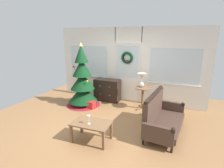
{
  "coord_description": "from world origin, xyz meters",
  "views": [
    {
      "loc": [
        1.84,
        -3.71,
        2.27
      ],
      "look_at": [
        0.05,
        0.55,
        1.0
      ],
      "focal_mm": 28.32,
      "sensor_mm": 36.0,
      "label": 1
    }
  ],
  "objects_px": {
    "dresser_cabinet": "(107,90)",
    "side_table": "(143,94)",
    "settee_sofa": "(161,117)",
    "christmas_tree": "(82,84)",
    "coffee_table": "(91,125)",
    "table_lamp": "(142,78)",
    "gift_box": "(91,105)",
    "wine_glass": "(89,118)"
  },
  "relations": [
    {
      "from": "christmas_tree",
      "to": "table_lamp",
      "type": "xyz_separation_m",
      "value": [
        1.86,
        0.48,
        0.25
      ]
    },
    {
      "from": "christmas_tree",
      "to": "dresser_cabinet",
      "type": "bearing_deg",
      "value": 50.55
    },
    {
      "from": "dresser_cabinet",
      "to": "settee_sofa",
      "type": "relative_size",
      "value": 0.54
    },
    {
      "from": "dresser_cabinet",
      "to": "side_table",
      "type": "bearing_deg",
      "value": -11.18
    },
    {
      "from": "side_table",
      "to": "wine_glass",
      "type": "height_order",
      "value": "side_table"
    },
    {
      "from": "dresser_cabinet",
      "to": "coffee_table",
      "type": "bearing_deg",
      "value": -73.69
    },
    {
      "from": "wine_glass",
      "to": "gift_box",
      "type": "bearing_deg",
      "value": 118.45
    },
    {
      "from": "christmas_tree",
      "to": "gift_box",
      "type": "bearing_deg",
      "value": -23.66
    },
    {
      "from": "dresser_cabinet",
      "to": "table_lamp",
      "type": "height_order",
      "value": "table_lamp"
    },
    {
      "from": "wine_glass",
      "to": "gift_box",
      "type": "distance_m",
      "value": 1.94
    },
    {
      "from": "christmas_tree",
      "to": "coffee_table",
      "type": "height_order",
      "value": "christmas_tree"
    },
    {
      "from": "settee_sofa",
      "to": "gift_box",
      "type": "xyz_separation_m",
      "value": [
        -2.26,
        0.57,
        -0.26
      ]
    },
    {
      "from": "dresser_cabinet",
      "to": "gift_box",
      "type": "distance_m",
      "value": 0.94
    },
    {
      "from": "table_lamp",
      "to": "gift_box",
      "type": "bearing_deg",
      "value": -156.13
    },
    {
      "from": "side_table",
      "to": "coffee_table",
      "type": "height_order",
      "value": "side_table"
    },
    {
      "from": "christmas_tree",
      "to": "settee_sofa",
      "type": "bearing_deg",
      "value": -15.61
    },
    {
      "from": "dresser_cabinet",
      "to": "coffee_table",
      "type": "xyz_separation_m",
      "value": [
        0.72,
        -2.46,
        -0.02
      ]
    },
    {
      "from": "settee_sofa",
      "to": "side_table",
      "type": "distance_m",
      "value": 1.39
    },
    {
      "from": "christmas_tree",
      "to": "settee_sofa",
      "type": "height_order",
      "value": "christmas_tree"
    },
    {
      "from": "gift_box",
      "to": "wine_glass",
      "type": "bearing_deg",
      "value": -61.55
    },
    {
      "from": "side_table",
      "to": "gift_box",
      "type": "xyz_separation_m",
      "value": [
        -1.53,
        -0.61,
        -0.38
      ]
    },
    {
      "from": "side_table",
      "to": "coffee_table",
      "type": "bearing_deg",
      "value": -105.74
    },
    {
      "from": "side_table",
      "to": "coffee_table",
      "type": "distance_m",
      "value": 2.28
    },
    {
      "from": "christmas_tree",
      "to": "settee_sofa",
      "type": "xyz_separation_m",
      "value": [
        2.65,
        -0.74,
        -0.36
      ]
    },
    {
      "from": "coffee_table",
      "to": "gift_box",
      "type": "distance_m",
      "value": 1.85
    },
    {
      "from": "dresser_cabinet",
      "to": "gift_box",
      "type": "xyz_separation_m",
      "value": [
        -0.19,
        -0.88,
        -0.27
      ]
    },
    {
      "from": "coffee_table",
      "to": "dresser_cabinet",
      "type": "bearing_deg",
      "value": 106.31
    },
    {
      "from": "side_table",
      "to": "wine_glass",
      "type": "xyz_separation_m",
      "value": [
        -0.63,
        -2.27,
        0.08
      ]
    },
    {
      "from": "settee_sofa",
      "to": "table_lamp",
      "type": "relative_size",
      "value": 3.76
    },
    {
      "from": "christmas_tree",
      "to": "side_table",
      "type": "xyz_separation_m",
      "value": [
        1.92,
        0.44,
        -0.24
      ]
    },
    {
      "from": "christmas_tree",
      "to": "wine_glass",
      "type": "xyz_separation_m",
      "value": [
        1.28,
        -1.82,
        -0.16
      ]
    },
    {
      "from": "christmas_tree",
      "to": "table_lamp",
      "type": "height_order",
      "value": "christmas_tree"
    },
    {
      "from": "coffee_table",
      "to": "gift_box",
      "type": "xyz_separation_m",
      "value": [
        -0.91,
        1.58,
        -0.25
      ]
    },
    {
      "from": "christmas_tree",
      "to": "gift_box",
      "type": "height_order",
      "value": "christmas_tree"
    },
    {
      "from": "table_lamp",
      "to": "coffee_table",
      "type": "bearing_deg",
      "value": -104.03
    },
    {
      "from": "dresser_cabinet",
      "to": "gift_box",
      "type": "relative_size",
      "value": 3.84
    },
    {
      "from": "settee_sofa",
      "to": "side_table",
      "type": "bearing_deg",
      "value": 121.72
    },
    {
      "from": "coffee_table",
      "to": "settee_sofa",
      "type": "bearing_deg",
      "value": 36.94
    },
    {
      "from": "dresser_cabinet",
      "to": "wine_glass",
      "type": "relative_size",
      "value": 4.62
    },
    {
      "from": "dresser_cabinet",
      "to": "coffee_table",
      "type": "distance_m",
      "value": 2.56
    },
    {
      "from": "table_lamp",
      "to": "wine_glass",
      "type": "height_order",
      "value": "table_lamp"
    },
    {
      "from": "gift_box",
      "to": "coffee_table",
      "type": "bearing_deg",
      "value": -60.07
    }
  ]
}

